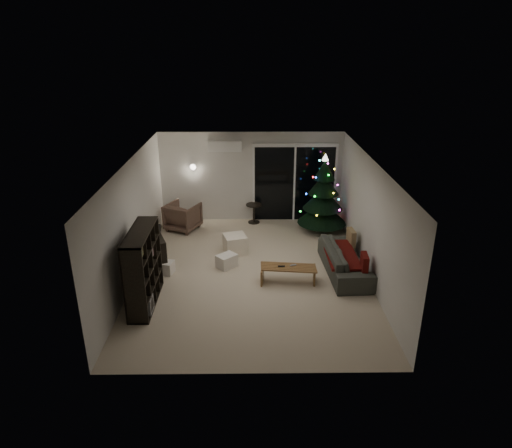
{
  "coord_description": "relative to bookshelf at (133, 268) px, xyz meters",
  "views": [
    {
      "loc": [
        -0.01,
        -8.9,
        4.79
      ],
      "look_at": [
        0.1,
        0.3,
        1.05
      ],
      "focal_mm": 32.0,
      "sensor_mm": 36.0,
      "label": 1
    }
  ],
  "objects": [
    {
      "name": "cushion_b",
      "position": [
        4.55,
        0.55,
        -0.22
      ],
      "size": [
        0.15,
        0.4,
        0.39
      ],
      "primitive_type": "cube",
      "rotation": [
        0.0,
        0.0,
        -0.07
      ],
      "color": "#550E0B",
      "rests_on": "sofa"
    },
    {
      "name": "side_table",
      "position": [
        2.32,
        4.18,
        -0.49
      ],
      "size": [
        0.52,
        0.52,
        0.54
      ],
      "primitive_type": "cylinder",
      "rotation": [
        0.0,
        0.0,
        0.23
      ],
      "color": "black",
      "rests_on": "floor"
    },
    {
      "name": "cardboard_box_a",
      "position": [
        0.34,
        1.21,
        -0.62
      ],
      "size": [
        0.44,
        0.38,
        0.28
      ],
      "primitive_type": "cube",
      "rotation": [
        0.0,
        0.0,
        -0.24
      ],
      "color": "white",
      "rests_on": "floor"
    },
    {
      "name": "sofa_throw",
      "position": [
        4.2,
        1.2,
        -0.33
      ],
      "size": [
        0.64,
        1.48,
        0.05
      ],
      "primitive_type": "cube",
      "color": "#550E0B",
      "rests_on": "sofa"
    },
    {
      "name": "armchair",
      "position": [
        0.41,
        3.72,
        -0.39
      ],
      "size": [
        1.05,
        1.06,
        0.74
      ],
      "primitive_type": "imported",
      "rotation": [
        0.0,
        0.0,
        2.71
      ],
      "color": "brown",
      "rests_on": "floor"
    },
    {
      "name": "stereo",
      "position": [
        0.0,
        1.63,
        0.07
      ],
      "size": [
        0.38,
        0.45,
        0.16
      ],
      "primitive_type": "cube",
      "color": "black",
      "rests_on": "media_cabinet"
    },
    {
      "name": "cushion_a",
      "position": [
        4.55,
        1.85,
        -0.22
      ],
      "size": [
        0.15,
        0.4,
        0.39
      ],
      "primitive_type": "cube",
      "rotation": [
        0.0,
        0.0,
        0.09
      ],
      "color": "#8B6948",
      "rests_on": "sofa"
    },
    {
      "name": "christmas_tree",
      "position": [
        4.13,
        3.56,
        0.29
      ],
      "size": [
        1.43,
        1.43,
        2.11
      ],
      "primitive_type": "cone",
      "rotation": [
        0.0,
        0.0,
        -0.1
      ],
      "color": "black",
      "rests_on": "floor"
    },
    {
      "name": "coffee_table",
      "position": [
        3.02,
        0.77,
        -0.58
      ],
      "size": [
        1.2,
        0.54,
        0.37
      ],
      "primitive_type": null,
      "rotation": [
        0.0,
        0.0,
        -0.12
      ],
      "color": "olive",
      "rests_on": "floor"
    },
    {
      "name": "room",
      "position": [
        2.71,
        2.67,
        0.26
      ],
      "size": [
        6.5,
        7.51,
        2.6
      ],
      "color": "beige",
      "rests_on": "ground"
    },
    {
      "name": "sofa",
      "position": [
        4.3,
        1.2,
        -0.46
      ],
      "size": [
        0.91,
        2.09,
        0.6
      ],
      "primitive_type": "imported",
      "rotation": [
        0.0,
        0.0,
        1.62
      ],
      "color": "#353733",
      "rests_on": "floor"
    },
    {
      "name": "remote_a",
      "position": [
        2.87,
        0.77,
        -0.38
      ],
      "size": [
        0.15,
        0.04,
        0.02
      ],
      "primitive_type": "cube",
      "color": "black",
      "rests_on": "coffee_table"
    },
    {
      "name": "remote_b",
      "position": [
        3.12,
        0.82,
        -0.38
      ],
      "size": [
        0.14,
        0.08,
        0.02
      ],
      "primitive_type": "cube",
      "rotation": [
        0.0,
        0.0,
        0.35
      ],
      "color": "slate",
      "rests_on": "coffee_table"
    },
    {
      "name": "cardboard_box_b",
      "position": [
        1.69,
        1.49,
        -0.61
      ],
      "size": [
        0.53,
        0.52,
        0.3
      ],
      "primitive_type": "cube",
      "rotation": [
        0.0,
        0.0,
        0.73
      ],
      "color": "white",
      "rests_on": "floor"
    },
    {
      "name": "bookshelf",
      "position": [
        0.0,
        0.0,
        0.0
      ],
      "size": [
        0.9,
        1.56,
        1.52
      ],
      "primitive_type": null,
      "rotation": [
        0.0,
        0.0,
        -0.36
      ],
      "color": "black",
      "rests_on": "floor"
    },
    {
      "name": "floor_lamp",
      "position": [
        0.66,
        4.47,
        0.02
      ],
      "size": [
        0.25,
        0.25,
        1.56
      ],
      "primitive_type": "cylinder",
      "color": "black",
      "rests_on": "floor"
    },
    {
      "name": "media_cabinet",
      "position": [
        0.0,
        1.63,
        -0.39
      ],
      "size": [
        0.85,
        1.28,
        0.75
      ],
      "primitive_type": "cube",
      "rotation": [
        0.0,
        0.0,
        0.37
      ],
      "color": "black",
      "rests_on": "floor"
    },
    {
      "name": "ottoman",
      "position": [
        1.86,
        2.23,
        -0.54
      ],
      "size": [
        0.62,
        0.62,
        0.45
      ],
      "primitive_type": "cube",
      "rotation": [
        0.0,
        0.0,
        0.29
      ],
      "color": "#F6E1BD",
      "rests_on": "floor"
    }
  ]
}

